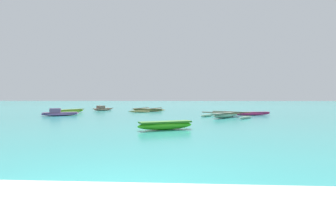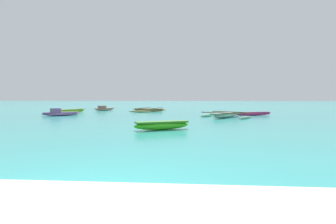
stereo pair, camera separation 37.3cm
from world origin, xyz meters
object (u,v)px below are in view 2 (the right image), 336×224
at_px(moored_boat_0, 251,113).
at_px(moored_boat_2, 69,111).
at_px(moored_boat_3, 60,113).
at_px(moored_boat_5, 225,115).
at_px(moored_boat_1, 149,110).
at_px(moored_boat_4, 104,109).
at_px(moored_boat_6, 162,125).

distance_m(moored_boat_0, moored_boat_2, 17.43).
relative_size(moored_boat_0, moored_boat_3, 1.21).
height_order(moored_boat_0, moored_boat_5, moored_boat_5).
bearing_deg(moored_boat_5, moored_boat_1, 77.30).
xyz_separation_m(moored_boat_4, moored_boat_6, (8.86, -18.30, 0.02)).
bearing_deg(moored_boat_2, moored_boat_1, -39.89).
bearing_deg(moored_boat_6, moored_boat_5, 37.10).
bearing_deg(moored_boat_1, moored_boat_4, 179.26).
distance_m(moored_boat_0, moored_boat_4, 17.36).
height_order(moored_boat_3, moored_boat_5, moored_boat_3).
relative_size(moored_boat_1, moored_boat_3, 1.64).
distance_m(moored_boat_3, moored_boat_4, 9.26).
xyz_separation_m(moored_boat_4, moored_boat_5, (13.01, -10.33, -0.00)).
bearing_deg(moored_boat_4, moored_boat_3, -155.06).
relative_size(moored_boat_0, moored_boat_6, 1.33).
relative_size(moored_boat_4, moored_boat_6, 1.00).
height_order(moored_boat_0, moored_boat_6, moored_boat_6).
xyz_separation_m(moored_boat_2, moored_boat_4, (1.74, 5.66, -0.01)).
relative_size(moored_boat_3, moored_boat_4, 1.09).
bearing_deg(moored_boat_2, moored_boat_6, -117.70).
relative_size(moored_boat_0, moored_boat_2, 0.92).
height_order(moored_boat_3, moored_boat_4, moored_boat_3).
bearing_deg(moored_boat_6, moored_boat_1, 75.44).
bearing_deg(moored_boat_5, moored_boat_4, 88.43).
distance_m(moored_boat_0, moored_boat_6, 12.57).
xyz_separation_m(moored_boat_1, moored_boat_5, (7.31, -8.59, 0.03)).
bearing_deg(moored_boat_6, moored_boat_4, 90.47).
bearing_deg(moored_boat_0, moored_boat_5, -149.20).
distance_m(moored_boat_1, moored_boat_4, 5.96).
bearing_deg(moored_boat_5, moored_boat_6, -170.66).
distance_m(moored_boat_5, moored_boat_6, 8.99).
distance_m(moored_boat_1, moored_boat_2, 8.40).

